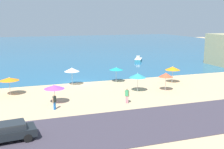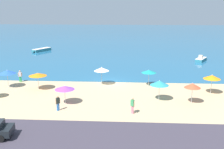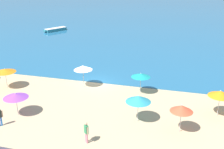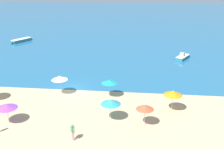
{
  "view_description": "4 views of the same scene",
  "coord_description": "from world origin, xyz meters",
  "px_view_note": "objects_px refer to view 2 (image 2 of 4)",
  "views": [
    {
      "loc": [
        -8.05,
        -39.37,
        9.25
      ],
      "look_at": [
        4.87,
        -1.19,
        1.14
      ],
      "focal_mm": 45.0,
      "sensor_mm": 36.0,
      "label": 1
    },
    {
      "loc": [
        2.57,
        -38.81,
        11.05
      ],
      "look_at": [
        0.32,
        -1.33,
        1.48
      ],
      "focal_mm": 45.0,
      "sensor_mm": 36.0,
      "label": 2
    },
    {
      "loc": [
        9.79,
        -28.74,
        12.31
      ],
      "look_at": [
        1.81,
        -0.05,
        1.22
      ],
      "focal_mm": 45.0,
      "sensor_mm": 36.0,
      "label": 3
    },
    {
      "loc": [
        9.2,
        -34.07,
        15.09
      ],
      "look_at": [
        5.39,
        1.07,
        2.04
      ],
      "focal_mm": 45.0,
      "sensor_mm": 36.0,
      "label": 4
    }
  ],
  "objects_px": {
    "beach_umbrella_3": "(7,72)",
    "skiff_offshore": "(201,59)",
    "skiff_nearshore": "(42,50)",
    "beach_umbrella_0": "(159,83)",
    "beach_umbrella_5": "(212,77)",
    "bather_2": "(58,102)",
    "beach_umbrella_4": "(102,69)",
    "beach_umbrella_2": "(38,75)",
    "beach_umbrella_7": "(65,88)",
    "bather_1": "(132,105)",
    "beach_umbrella_8": "(149,71)",
    "bather_0": "(20,75)",
    "beach_umbrella_6": "(193,86)"
  },
  "relations": [
    {
      "from": "beach_umbrella_3",
      "to": "skiff_offshore",
      "type": "distance_m",
      "value": 36.1
    },
    {
      "from": "beach_umbrella_3",
      "to": "beach_umbrella_2",
      "type": "bearing_deg",
      "value": -8.39
    },
    {
      "from": "beach_umbrella_7",
      "to": "beach_umbrella_2",
      "type": "bearing_deg",
      "value": 132.46
    },
    {
      "from": "beach_umbrella_7",
      "to": "bather_1",
      "type": "height_order",
      "value": "beach_umbrella_7"
    },
    {
      "from": "beach_umbrella_2",
      "to": "skiff_nearshore",
      "type": "xyz_separation_m",
      "value": [
        -8.73,
        29.67,
        -1.65
      ]
    },
    {
      "from": "beach_umbrella_2",
      "to": "bather_0",
      "type": "distance_m",
      "value": 5.12
    },
    {
      "from": "beach_umbrella_7",
      "to": "beach_umbrella_0",
      "type": "bearing_deg",
      "value": 9.41
    },
    {
      "from": "bather_1",
      "to": "beach_umbrella_4",
      "type": "bearing_deg",
      "value": 112.12
    },
    {
      "from": "beach_umbrella_3",
      "to": "skiff_offshore",
      "type": "relative_size",
      "value": 0.62
    },
    {
      "from": "beach_umbrella_4",
      "to": "skiff_offshore",
      "type": "distance_m",
      "value": 25.12
    },
    {
      "from": "skiff_nearshore",
      "to": "beach_umbrella_3",
      "type": "bearing_deg",
      "value": -81.42
    },
    {
      "from": "beach_umbrella_3",
      "to": "skiff_offshore",
      "type": "xyz_separation_m",
      "value": [
        30.34,
        19.48,
        -1.74
      ]
    },
    {
      "from": "beach_umbrella_2",
      "to": "beach_umbrella_5",
      "type": "height_order",
      "value": "beach_umbrella_5"
    },
    {
      "from": "beach_umbrella_0",
      "to": "skiff_offshore",
      "type": "xyz_separation_m",
      "value": [
        10.59,
        23.5,
        -1.72
      ]
    },
    {
      "from": "beach_umbrella_2",
      "to": "beach_umbrella_6",
      "type": "height_order",
      "value": "beach_umbrella_6"
    },
    {
      "from": "beach_umbrella_6",
      "to": "bather_1",
      "type": "xyz_separation_m",
      "value": [
        -6.73,
        -3.49,
        -1.12
      ]
    },
    {
      "from": "bather_2",
      "to": "skiff_offshore",
      "type": "xyz_separation_m",
      "value": [
        21.56,
        27.38,
        -0.52
      ]
    },
    {
      "from": "beach_umbrella_0",
      "to": "bather_0",
      "type": "height_order",
      "value": "beach_umbrella_0"
    },
    {
      "from": "skiff_nearshore",
      "to": "beach_umbrella_5",
      "type": "bearing_deg",
      "value": -44.32
    },
    {
      "from": "skiff_nearshore",
      "to": "beach_umbrella_8",
      "type": "bearing_deg",
      "value": -49.42
    },
    {
      "from": "beach_umbrella_8",
      "to": "skiff_nearshore",
      "type": "bearing_deg",
      "value": 130.58
    },
    {
      "from": "beach_umbrella_0",
      "to": "beach_umbrella_3",
      "type": "relative_size",
      "value": 1.01
    },
    {
      "from": "beach_umbrella_0",
      "to": "beach_umbrella_5",
      "type": "height_order",
      "value": "beach_umbrella_5"
    },
    {
      "from": "beach_umbrella_8",
      "to": "beach_umbrella_7",
      "type": "bearing_deg",
      "value": -142.37
    },
    {
      "from": "beach_umbrella_4",
      "to": "bather_0",
      "type": "height_order",
      "value": "beach_umbrella_4"
    },
    {
      "from": "beach_umbrella_8",
      "to": "skiff_nearshore",
      "type": "relative_size",
      "value": 0.46
    },
    {
      "from": "beach_umbrella_0",
      "to": "bather_1",
      "type": "relative_size",
      "value": 1.42
    },
    {
      "from": "bather_0",
      "to": "skiff_nearshore",
      "type": "xyz_separation_m",
      "value": [
        -5.01,
        26.31,
        -0.59
      ]
    },
    {
      "from": "beach_umbrella_3",
      "to": "beach_umbrella_0",
      "type": "bearing_deg",
      "value": -11.52
    },
    {
      "from": "beach_umbrella_4",
      "to": "beach_umbrella_5",
      "type": "bearing_deg",
      "value": -12.29
    },
    {
      "from": "beach_umbrella_5",
      "to": "bather_2",
      "type": "bearing_deg",
      "value": -159.09
    },
    {
      "from": "beach_umbrella_2",
      "to": "beach_umbrella_6",
      "type": "relative_size",
      "value": 0.96
    },
    {
      "from": "bather_2",
      "to": "skiff_nearshore",
      "type": "xyz_separation_m",
      "value": [
        -13.16,
        36.93,
        -0.55
      ]
    },
    {
      "from": "beach_umbrella_6",
      "to": "beach_umbrella_0",
      "type": "bearing_deg",
      "value": 167.91
    },
    {
      "from": "beach_umbrella_8",
      "to": "bather_2",
      "type": "bearing_deg",
      "value": -136.27
    },
    {
      "from": "beach_umbrella_2",
      "to": "beach_umbrella_7",
      "type": "relative_size",
      "value": 1.05
    },
    {
      "from": "beach_umbrella_8",
      "to": "bather_0",
      "type": "xyz_separation_m",
      "value": [
        -18.3,
        0.91,
        -1.09
      ]
    },
    {
      "from": "beach_umbrella_7",
      "to": "bather_1",
      "type": "relative_size",
      "value": 1.27
    },
    {
      "from": "beach_umbrella_3",
      "to": "beach_umbrella_5",
      "type": "bearing_deg",
      "value": -2.45
    },
    {
      "from": "bather_1",
      "to": "beach_umbrella_5",
      "type": "bearing_deg",
      "value": 35.87
    },
    {
      "from": "bather_1",
      "to": "skiff_offshore",
      "type": "bearing_deg",
      "value": 63.7
    },
    {
      "from": "beach_umbrella_0",
      "to": "beach_umbrella_7",
      "type": "xyz_separation_m",
      "value": [
        -10.68,
        -1.77,
        -0.23
      ]
    },
    {
      "from": "beach_umbrella_4",
      "to": "beach_umbrella_6",
      "type": "relative_size",
      "value": 1.06
    },
    {
      "from": "bather_2",
      "to": "beach_umbrella_4",
      "type": "bearing_deg",
      "value": 69.41
    },
    {
      "from": "beach_umbrella_8",
      "to": "bather_0",
      "type": "height_order",
      "value": "beach_umbrella_8"
    },
    {
      "from": "beach_umbrella_3",
      "to": "skiff_offshore",
      "type": "height_order",
      "value": "beach_umbrella_3"
    },
    {
      "from": "beach_umbrella_8",
      "to": "bather_1",
      "type": "bearing_deg",
      "value": -102.9
    },
    {
      "from": "beach_umbrella_2",
      "to": "beach_umbrella_8",
      "type": "bearing_deg",
      "value": 9.53
    },
    {
      "from": "beach_umbrella_2",
      "to": "beach_umbrella_5",
      "type": "xyz_separation_m",
      "value": [
        22.16,
        -0.49,
        0.14
      ]
    },
    {
      "from": "beach_umbrella_6",
      "to": "bather_2",
      "type": "relative_size",
      "value": 1.46
    }
  ]
}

